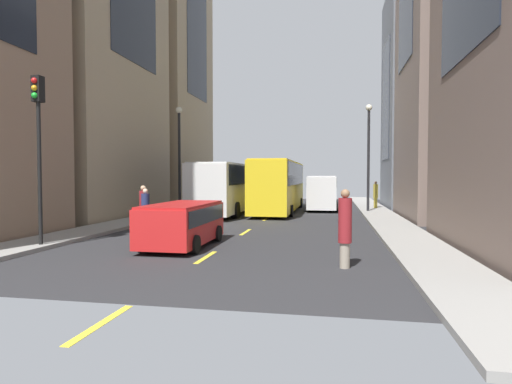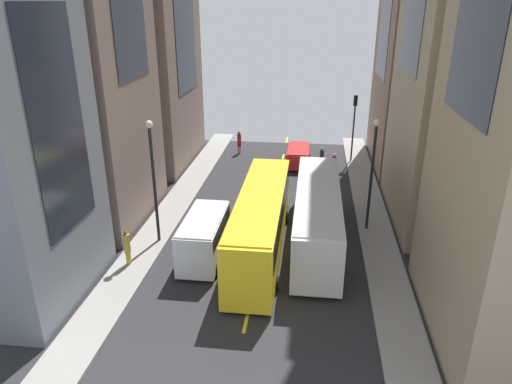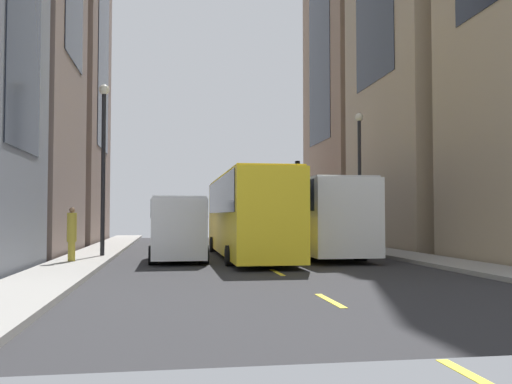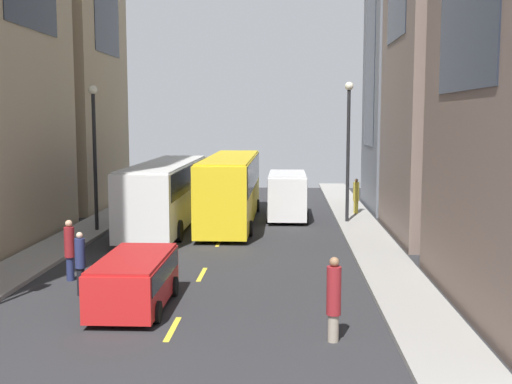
# 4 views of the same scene
# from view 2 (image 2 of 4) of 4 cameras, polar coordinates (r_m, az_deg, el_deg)

# --- Properties ---
(ground_plane) EXTENTS (39.82, 39.82, 0.00)m
(ground_plane) POSITION_cam_2_polar(r_m,az_deg,el_deg) (29.70, 1.31, -4.72)
(ground_plane) COLOR #28282B
(sidewalk_west) EXTENTS (2.13, 44.00, 0.15)m
(sidewalk_west) POSITION_cam_2_polar(r_m,az_deg,el_deg) (29.86, 14.55, -5.17)
(sidewalk_west) COLOR gray
(sidewalk_west) RESTS_ON ground
(sidewalk_east) EXTENTS (2.13, 44.00, 0.15)m
(sidewalk_east) POSITION_cam_2_polar(r_m,az_deg,el_deg) (31.03, -11.41, -3.79)
(sidewalk_east) COLOR gray
(sidewalk_east) RESTS_ON ground
(lane_stripe_0) EXTENTS (0.16, 2.00, 0.01)m
(lane_stripe_0) POSITION_cam_2_polar(r_m,az_deg,el_deg) (49.29, 3.81, 6.39)
(lane_stripe_0) COLOR yellow
(lane_stripe_0) RESTS_ON ground
(lane_stripe_1) EXTENTS (0.16, 2.00, 0.01)m
(lane_stripe_1) POSITION_cam_2_polar(r_m,az_deg,el_deg) (43.56, 3.32, 4.24)
(lane_stripe_1) COLOR yellow
(lane_stripe_1) RESTS_ON ground
(lane_stripe_2) EXTENTS (0.16, 2.00, 0.01)m
(lane_stripe_2) POSITION_cam_2_polar(r_m,az_deg,el_deg) (37.91, 2.69, 1.45)
(lane_stripe_2) COLOR yellow
(lane_stripe_2) RESTS_ON ground
(lane_stripe_3) EXTENTS (0.16, 2.00, 0.01)m
(lane_stripe_3) POSITION_cam_2_polar(r_m,az_deg,el_deg) (32.39, 1.85, -2.31)
(lane_stripe_3) COLOR yellow
(lane_stripe_3) RESTS_ON ground
(lane_stripe_4) EXTENTS (0.16, 2.00, 0.01)m
(lane_stripe_4) POSITION_cam_2_polar(r_m,az_deg,el_deg) (27.08, 0.65, -7.57)
(lane_stripe_4) COLOR yellow
(lane_stripe_4) RESTS_ON ground
(lane_stripe_5) EXTENTS (0.16, 2.00, 0.01)m
(lane_stripe_5) POSITION_cam_2_polar(r_m,az_deg,el_deg) (22.12, -1.16, -15.28)
(lane_stripe_5) COLOR yellow
(lane_stripe_5) RESTS_ON ground
(city_bus_white) EXTENTS (2.80, 12.61, 3.35)m
(city_bus_white) POSITION_cam_2_polar(r_m,az_deg,el_deg) (27.85, 7.54, -2.25)
(city_bus_white) COLOR silver
(city_bus_white) RESTS_ON ground
(streetcar_yellow) EXTENTS (2.70, 12.71, 3.59)m
(streetcar_yellow) POSITION_cam_2_polar(r_m,az_deg,el_deg) (26.51, 0.60, -3.09)
(streetcar_yellow) COLOR yellow
(streetcar_yellow) RESTS_ON ground
(delivery_van_white) EXTENTS (2.25, 5.08, 2.58)m
(delivery_van_white) POSITION_cam_2_polar(r_m,az_deg,el_deg) (26.05, -6.38, -5.23)
(delivery_van_white) COLOR white
(delivery_van_white) RESTS_ON ground
(car_red_0) EXTENTS (2.08, 4.36, 1.56)m
(car_red_0) POSITION_cam_2_polar(r_m,az_deg,el_deg) (41.45, 5.19, 4.57)
(car_red_0) COLOR red
(car_red_0) RESTS_ON ground
(pedestrian_crossing_mid) EXTENTS (0.36, 0.36, 2.14)m
(pedestrian_crossing_mid) POSITION_cam_2_polar(r_m,az_deg,el_deg) (38.47, 9.51, 3.26)
(pedestrian_crossing_mid) COLOR navy
(pedestrian_crossing_mid) RESTS_ON ground
(pedestrian_crossing_near) EXTENTS (0.37, 0.37, 2.19)m
(pedestrian_crossing_near) POSITION_cam_2_polar(r_m,az_deg,el_deg) (44.38, -2.08, 6.15)
(pedestrian_crossing_near) COLOR gray
(pedestrian_crossing_near) RESTS_ON ground
(pedestrian_waiting_curb) EXTENTS (0.35, 0.35, 2.01)m
(pedestrian_waiting_curb) POSITION_cam_2_polar(r_m,az_deg,el_deg) (26.28, -15.50, -6.46)
(pedestrian_waiting_curb) COLOR gold
(pedestrian_waiting_curb) RESTS_ON ground
(pedestrian_walking_far) EXTENTS (0.33, 0.33, 2.05)m
(pedestrian_walking_far) POSITION_cam_2_polar(r_m,az_deg,el_deg) (40.18, 8.04, 4.12)
(pedestrian_walking_far) COLOR black
(pedestrian_walking_far) RESTS_ON ground
(traffic_light_near_corner) EXTENTS (0.32, 0.44, 5.87)m
(traffic_light_near_corner) POSITION_cam_2_polar(r_m,az_deg,el_deg) (42.07, 11.95, 9.12)
(traffic_light_near_corner) COLOR black
(traffic_light_near_corner) RESTS_ON ground
(streetlamp_near) EXTENTS (0.44, 0.44, 7.05)m
(streetlamp_near) POSITION_cam_2_polar(r_m,az_deg,el_deg) (28.84, 14.10, 3.38)
(streetlamp_near) COLOR black
(streetlamp_near) RESTS_ON ground
(streetlamp_far) EXTENTS (0.44, 0.44, 7.34)m
(streetlamp_far) POSITION_cam_2_polar(r_m,az_deg,el_deg) (27.08, -12.49, 2.64)
(streetlamp_far) COLOR black
(streetlamp_far) RESTS_ON ground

